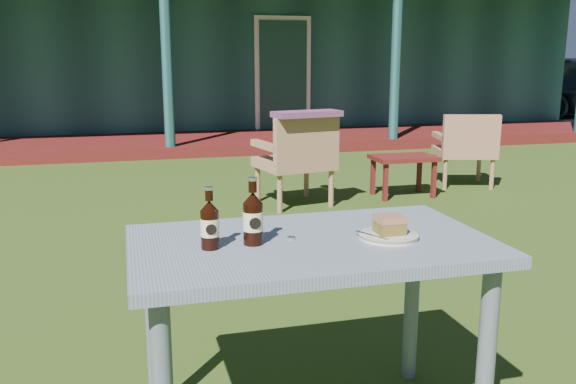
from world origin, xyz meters
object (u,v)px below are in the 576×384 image
object	(u,v)px
cola_bottle_far	(210,224)
side_table	(404,162)
plate	(388,236)
cake_slice	(390,224)
cola_bottle_near	(253,218)
armchair_left	(298,156)
armchair_right	(466,146)
cafe_table	(311,268)

from	to	relation	value
cola_bottle_far	side_table	world-z (taller)	cola_bottle_far
plate	side_table	distance (m)	3.92
plate	cola_bottle_far	distance (m)	0.60
plate	side_table	size ratio (longest dim) A/B	0.34
cake_slice	cola_bottle_far	distance (m)	0.61
cola_bottle_near	side_table	bearing A→B (deg)	57.42
cola_bottle_far	armchair_left	size ratio (longest dim) A/B	0.24
cola_bottle_near	armchair_right	world-z (taller)	cola_bottle_near
armchair_left	side_table	xyz separation A→B (m)	(1.10, 0.12, -0.12)
plate	armchair_left	bearing A→B (deg)	79.13
cola_bottle_far	armchair_right	size ratio (longest dim) A/B	0.26
cola_bottle_near	armchair_right	distance (m)	4.79
cola_bottle_far	side_table	xyz separation A→B (m)	(2.34, 3.46, -0.46)
cola_bottle_near	cake_slice	bearing A→B (deg)	-5.18
cafe_table	plate	xyz separation A→B (m)	(0.26, -0.05, 0.11)
side_table	cafe_table	bearing A→B (deg)	-120.17
cola_bottle_near	armchair_right	xyz separation A→B (m)	(3.03, 3.70, -0.38)
plate	armchair_right	size ratio (longest dim) A/B	0.27
cake_slice	armchair_right	distance (m)	4.55
cola_bottle_far	armchair_right	world-z (taller)	cola_bottle_far
cake_slice	cola_bottle_near	world-z (taller)	cola_bottle_near
cola_bottle_far	armchair_left	world-z (taller)	cola_bottle_far
armchair_left	armchair_right	world-z (taller)	armchair_left
cafe_table	cake_slice	world-z (taller)	cake_slice
armchair_right	cola_bottle_near	bearing A→B (deg)	-129.29
plate	armchair_left	size ratio (longest dim) A/B	0.25
cola_bottle_near	armchair_left	size ratio (longest dim) A/B	0.27
cafe_table	cake_slice	bearing A→B (deg)	-8.70
cola_bottle_far	armchair_right	bearing A→B (deg)	49.50
cola_bottle_near	side_table	xyz separation A→B (m)	(2.20, 3.44, -0.47)
plate	armchair_left	xyz separation A→B (m)	(0.65, 3.37, -0.26)
armchair_left	armchair_right	distance (m)	1.96
cafe_table	armchair_right	distance (m)	4.66
cola_bottle_far	armchair_right	xyz separation A→B (m)	(3.17, 3.71, -0.37)
plate	cola_bottle_near	size ratio (longest dim) A/B	0.92
cafe_table	armchair_right	xyz separation A→B (m)	(2.83, 3.70, -0.19)
armchair_right	armchair_left	bearing A→B (deg)	-168.96
cafe_table	armchair_left	bearing A→B (deg)	74.76
cake_slice	cola_bottle_near	distance (m)	0.47
plate	armchair_left	world-z (taller)	armchair_left
cola_bottle_near	armchair_left	bearing A→B (deg)	71.63
cake_slice	armchair_left	size ratio (longest dim) A/B	0.11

